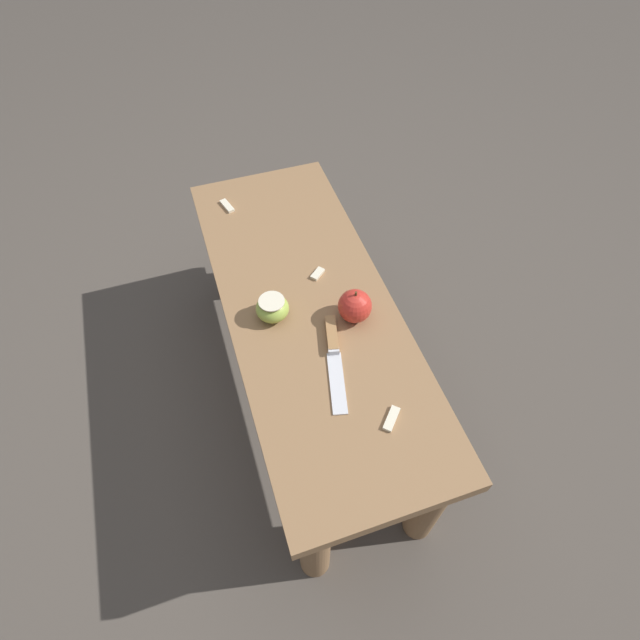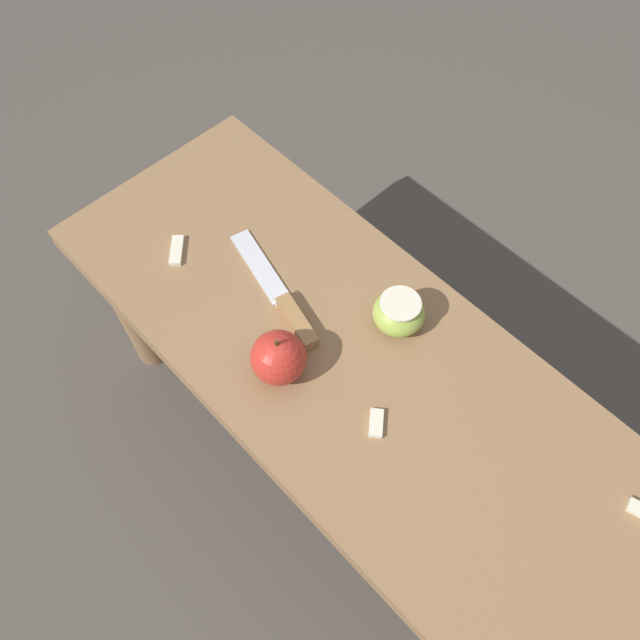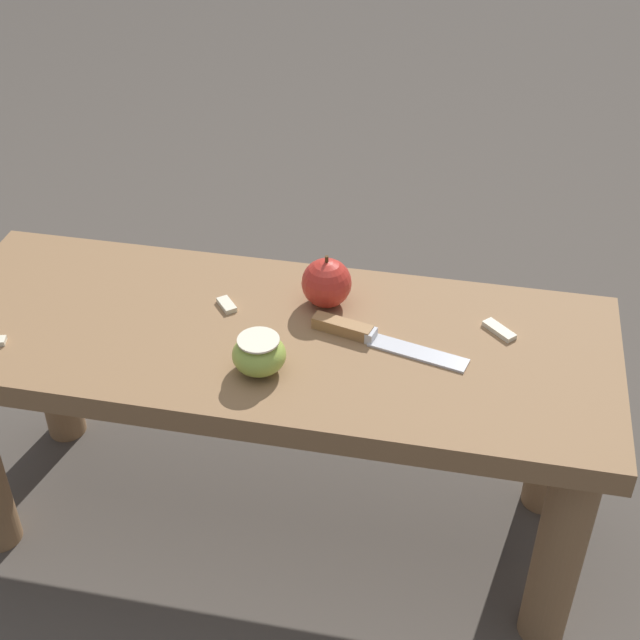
{
  "view_description": "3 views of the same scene",
  "coord_description": "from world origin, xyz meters",
  "px_view_note": "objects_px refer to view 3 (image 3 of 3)",
  "views": [
    {
      "loc": [
        -0.73,
        0.21,
        1.38
      ],
      "look_at": [
        -0.08,
        -0.0,
        0.46
      ],
      "focal_mm": 28.0,
      "sensor_mm": 36.0,
      "label": 1
    },
    {
      "loc": [
        0.25,
        -0.32,
        1.25
      ],
      "look_at": [
        -0.08,
        -0.0,
        0.46
      ],
      "focal_mm": 35.0,
      "sensor_mm": 36.0,
      "label": 2
    },
    {
      "loc": [
        -0.29,
        1.06,
        1.27
      ],
      "look_at": [
        -0.08,
        -0.0,
        0.46
      ],
      "focal_mm": 50.0,
      "sensor_mm": 36.0,
      "label": 3
    }
  ],
  "objects_px": {
    "knife": "(365,335)",
    "apple_cut": "(259,354)",
    "wooden_bench": "(271,377)",
    "apple_whole": "(327,283)"
  },
  "relations": [
    {
      "from": "apple_whole",
      "to": "apple_cut",
      "type": "bearing_deg",
      "value": 70.91
    },
    {
      "from": "knife",
      "to": "apple_cut",
      "type": "distance_m",
      "value": 0.18
    },
    {
      "from": "knife",
      "to": "wooden_bench",
      "type": "bearing_deg",
      "value": -161.42
    },
    {
      "from": "apple_cut",
      "to": "apple_whole",
      "type": "bearing_deg",
      "value": -109.09
    },
    {
      "from": "wooden_bench",
      "to": "knife",
      "type": "bearing_deg",
      "value": -175.25
    },
    {
      "from": "wooden_bench",
      "to": "knife",
      "type": "height_order",
      "value": "knife"
    },
    {
      "from": "knife",
      "to": "apple_whole",
      "type": "distance_m",
      "value": 0.11
    },
    {
      "from": "wooden_bench",
      "to": "apple_whole",
      "type": "height_order",
      "value": "apple_whole"
    },
    {
      "from": "knife",
      "to": "apple_cut",
      "type": "height_order",
      "value": "apple_cut"
    },
    {
      "from": "apple_cut",
      "to": "wooden_bench",
      "type": "bearing_deg",
      "value": -84.31
    }
  ]
}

